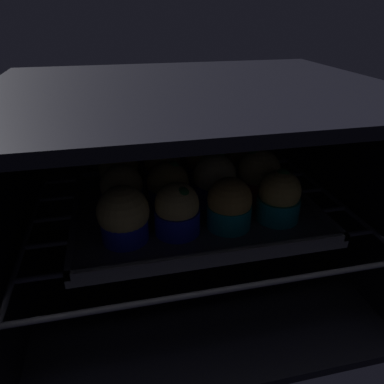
# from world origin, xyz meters

# --- Properties ---
(oven_cavity) EXTENTS (0.59, 0.47, 0.37)m
(oven_cavity) POSITION_xyz_m (0.00, 0.26, 0.17)
(oven_cavity) COLOR black
(oven_cavity) RESTS_ON ground
(oven_rack) EXTENTS (0.55, 0.42, 0.01)m
(oven_rack) POSITION_xyz_m (0.00, 0.22, 0.14)
(oven_rack) COLOR #42424C
(oven_rack) RESTS_ON oven_cavity
(baking_tray) EXTENTS (0.40, 0.32, 0.02)m
(baking_tray) POSITION_xyz_m (0.00, 0.23, 0.15)
(baking_tray) COLOR #4C4C51
(baking_tray) RESTS_ON oven_rack
(muffin_row0_col0) EXTENTS (0.08, 0.08, 0.08)m
(muffin_row0_col0) POSITION_xyz_m (-0.12, 0.15, 0.19)
(muffin_row0_col0) COLOR #1928B7
(muffin_row0_col0) RESTS_ON baking_tray
(muffin_row0_col1) EXTENTS (0.07, 0.07, 0.08)m
(muffin_row0_col1) POSITION_xyz_m (-0.04, 0.15, 0.19)
(muffin_row0_col1) COLOR #1928B7
(muffin_row0_col1) RESTS_ON baking_tray
(muffin_row0_col2) EXTENTS (0.07, 0.07, 0.08)m
(muffin_row0_col2) POSITION_xyz_m (0.04, 0.15, 0.19)
(muffin_row0_col2) COLOR #0C8C84
(muffin_row0_col2) RESTS_ON baking_tray
(muffin_row0_col3) EXTENTS (0.07, 0.07, 0.09)m
(muffin_row0_col3) POSITION_xyz_m (0.12, 0.15, 0.19)
(muffin_row0_col3) COLOR #0C8C84
(muffin_row0_col3) RESTS_ON baking_tray
(muffin_row1_col0) EXTENTS (0.07, 0.07, 0.08)m
(muffin_row1_col0) POSITION_xyz_m (-0.12, 0.23, 0.19)
(muffin_row1_col0) COLOR #1928B7
(muffin_row1_col0) RESTS_ON baking_tray
(muffin_row1_col1) EXTENTS (0.07, 0.07, 0.08)m
(muffin_row1_col1) POSITION_xyz_m (-0.04, 0.23, 0.19)
(muffin_row1_col1) COLOR #1928B7
(muffin_row1_col1) RESTS_ON baking_tray
(muffin_row1_col2) EXTENTS (0.07, 0.07, 0.09)m
(muffin_row1_col2) POSITION_xyz_m (0.04, 0.23, 0.19)
(muffin_row1_col2) COLOR #1928B7
(muffin_row1_col2) RESTS_ON baking_tray
(muffin_row1_col3) EXTENTS (0.07, 0.07, 0.09)m
(muffin_row1_col3) POSITION_xyz_m (0.12, 0.23, 0.19)
(muffin_row1_col3) COLOR red
(muffin_row1_col3) RESTS_ON baking_tray
(muffin_row2_col0) EXTENTS (0.07, 0.07, 0.08)m
(muffin_row2_col0) POSITION_xyz_m (-0.12, 0.31, 0.19)
(muffin_row2_col0) COLOR #7A238C
(muffin_row2_col0) RESTS_ON baking_tray
(muffin_row2_col1) EXTENTS (0.07, 0.07, 0.08)m
(muffin_row2_col1) POSITION_xyz_m (-0.04, 0.31, 0.19)
(muffin_row2_col1) COLOR #1928B7
(muffin_row2_col1) RESTS_ON baking_tray
(muffin_row2_col2) EXTENTS (0.07, 0.07, 0.09)m
(muffin_row2_col2) POSITION_xyz_m (0.04, 0.31, 0.19)
(muffin_row2_col2) COLOR #1928B7
(muffin_row2_col2) RESTS_ON baking_tray
(muffin_row2_col3) EXTENTS (0.07, 0.07, 0.08)m
(muffin_row2_col3) POSITION_xyz_m (0.12, 0.31, 0.19)
(muffin_row2_col3) COLOR silver
(muffin_row2_col3) RESTS_ON baking_tray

